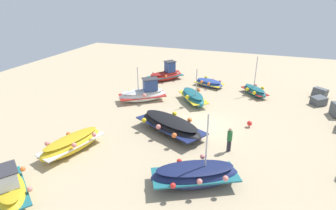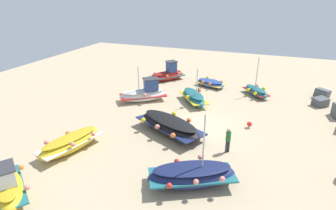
# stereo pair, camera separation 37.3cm
# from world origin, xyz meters

# --- Properties ---
(ground_plane) EXTENTS (54.18, 54.18, 0.00)m
(ground_plane) POSITION_xyz_m (0.00, 0.00, 0.00)
(ground_plane) COLOR tan
(fishing_boat_0) EXTENTS (3.77, 4.97, 4.12)m
(fishing_boat_0) POSITION_xyz_m (6.79, 1.11, 0.61)
(fishing_boat_0) COLOR navy
(fishing_boat_0) RESTS_ON ground_plane
(fishing_boat_1) EXTENTS (4.60, 2.61, 1.15)m
(fishing_boat_1) POSITION_xyz_m (6.30, -7.02, 0.57)
(fishing_boat_1) COLOR gold
(fishing_boat_1) RESTS_ON ground_plane
(fishing_boat_2) EXTENTS (4.33, 5.85, 1.22)m
(fishing_boat_2) POSITION_xyz_m (1.89, -1.96, 0.60)
(fishing_boat_2) COLOR black
(fishing_boat_2) RESTS_ON ground_plane
(fishing_boat_3) EXTENTS (3.86, 4.43, 3.26)m
(fishing_boat_3) POSITION_xyz_m (-3.11, -6.35, 0.69)
(fishing_boat_3) COLOR white
(fishing_boat_3) RESTS_ON ground_plane
(fishing_boat_4) EXTENTS (3.94, 3.49, 3.34)m
(fishing_boat_4) POSITION_xyz_m (-4.23, -1.96, 0.54)
(fishing_boat_4) COLOR #1E6670
(fishing_boat_4) RESTS_ON ground_plane
(fishing_boat_5) EXTENTS (4.16, 3.82, 2.15)m
(fishing_boat_5) POSITION_xyz_m (-9.66, -6.57, 0.65)
(fishing_boat_5) COLOR maroon
(fishing_boat_5) RESTS_ON ground_plane
(fishing_boat_6) EXTENTS (3.38, 3.92, 1.83)m
(fishing_boat_6) POSITION_xyz_m (10.91, -7.21, 0.63)
(fishing_boat_6) COLOR gold
(fishing_boat_6) RESTS_ON ground_plane
(fishing_boat_7) EXTENTS (2.32, 3.40, 0.85)m
(fishing_boat_7) POSITION_xyz_m (-9.13, -1.53, 0.39)
(fishing_boat_7) COLOR #2D4C9E
(fishing_boat_7) RESTS_ON ground_plane
(fishing_boat_8) EXTENTS (3.14, 2.85, 3.78)m
(fishing_boat_8) POSITION_xyz_m (-8.11, 3.16, 0.44)
(fishing_boat_8) COLOR #1E6670
(fishing_boat_8) RESTS_ON ground_plane
(person_walking) EXTENTS (0.32, 0.32, 1.67)m
(person_walking) POSITION_xyz_m (2.92, 2.32, 0.96)
(person_walking) COLOR #2D2D38
(person_walking) RESTS_ON ground_plane
(mooring_buoy_0) EXTENTS (0.37, 0.37, 0.49)m
(mooring_buoy_0) POSITION_xyz_m (-0.99, 3.29, 0.30)
(mooring_buoy_0) COLOR #3F3F42
(mooring_buoy_0) RESTS_ON ground_plane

